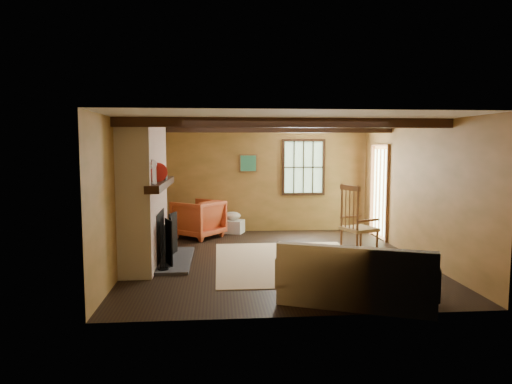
{
  "coord_description": "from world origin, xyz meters",
  "views": [
    {
      "loc": [
        -1.01,
        -7.85,
        1.98
      ],
      "look_at": [
        -0.31,
        0.4,
        1.16
      ],
      "focal_mm": 32.0,
      "sensor_mm": 36.0,
      "label": 1
    }
  ],
  "objects": [
    {
      "name": "rug",
      "position": [
        0.2,
        -0.2,
        0.0
      ],
      "size": [
        2.5,
        3.0,
        0.01
      ],
      "primitive_type": "cube",
      "color": "#CAAC87",
      "rests_on": "ground"
    },
    {
      "name": "laundry_basket",
      "position": [
        -0.68,
        2.54,
        0.15
      ],
      "size": [
        0.6,
        0.53,
        0.3
      ],
      "primitive_type": "cube",
      "rotation": [
        0.0,
        0.0,
        -0.35
      ],
      "color": "white",
      "rests_on": "ground"
    },
    {
      "name": "basket_pillow",
      "position": [
        -0.68,
        2.54,
        0.4
      ],
      "size": [
        0.43,
        0.36,
        0.19
      ],
      "primitive_type": "ellipsoid",
      "rotation": [
        0.0,
        0.0,
        0.15
      ],
      "color": "beige",
      "rests_on": "laundry_basket"
    },
    {
      "name": "ground",
      "position": [
        0.0,
        0.0,
        0.0
      ],
      "size": [
        5.5,
        5.5,
        0.0
      ],
      "primitive_type": "plane",
      "color": "black",
      "rests_on": "ground"
    },
    {
      "name": "room_envelope",
      "position": [
        0.22,
        0.26,
        1.63
      ],
      "size": [
        5.02,
        5.52,
        2.44
      ],
      "color": "#A8743B",
      "rests_on": "ground"
    },
    {
      "name": "armchair",
      "position": [
        -1.44,
        2.07,
        0.42
      ],
      "size": [
        1.27,
        1.26,
        0.83
      ],
      "primitive_type": "imported",
      "rotation": [
        0.0,
        0.0,
        -2.25
      ],
      "color": "#BF6026",
      "rests_on": "ground"
    },
    {
      "name": "firewood_pile",
      "position": [
        -1.8,
        2.6,
        0.12
      ],
      "size": [
        0.66,
        0.12,
        0.24
      ],
      "color": "brown",
      "rests_on": "ground"
    },
    {
      "name": "sofa",
      "position": [
        0.74,
        -2.33,
        0.28
      ],
      "size": [
        2.12,
        1.52,
        0.78
      ],
      "rotation": [
        0.0,
        0.0,
        -0.39
      ],
      "color": "beige",
      "rests_on": "ground"
    },
    {
      "name": "fireplace",
      "position": [
        -2.23,
        -0.0,
        1.1
      ],
      "size": [
        1.02,
        2.3,
        2.4
      ],
      "color": "brown",
      "rests_on": "ground"
    },
    {
      "name": "rocking_chair",
      "position": [
        1.48,
        0.07,
        0.56
      ],
      "size": [
        1.07,
        0.81,
        1.32
      ],
      "rotation": [
        0.0,
        0.0,
        1.95
      ],
      "color": "tan",
      "rests_on": "ground"
    }
  ]
}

